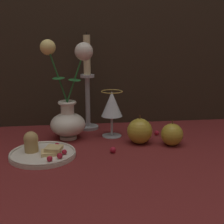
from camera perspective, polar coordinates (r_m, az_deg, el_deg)
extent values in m
plane|color=maroon|center=(1.02, -3.22, -5.83)|extent=(2.40, 2.40, 0.00)
cylinder|color=silver|center=(1.08, -7.99, -4.56)|extent=(0.06, 0.06, 0.01)
ellipsoid|color=silver|center=(1.06, -8.07, -2.26)|extent=(0.12, 0.12, 0.08)
cylinder|color=silver|center=(1.05, -8.16, 0.45)|extent=(0.04, 0.04, 0.05)
torus|color=silver|center=(1.05, -8.21, 1.71)|extent=(0.06, 0.06, 0.01)
cylinder|color=#23662D|center=(1.04, -9.91, 6.60)|extent=(0.06, 0.02, 0.18)
ellipsoid|color=#23662D|center=(1.04, -9.74, 6.11)|extent=(0.05, 0.08, 0.00)
sphere|color=#EFD67A|center=(1.04, -11.66, 11.52)|extent=(0.05, 0.05, 0.05)
cylinder|color=#23662D|center=(1.04, -6.71, 6.31)|extent=(0.06, 0.01, 0.17)
ellipsoid|color=#23662D|center=(1.04, -6.86, 5.84)|extent=(0.06, 0.08, 0.00)
sphere|color=silver|center=(1.03, -5.17, 10.96)|extent=(0.06, 0.06, 0.06)
cylinder|color=silver|center=(0.93, -12.54, -7.66)|extent=(0.19, 0.19, 0.01)
torus|color=silver|center=(0.93, -12.57, -7.20)|extent=(0.19, 0.19, 0.01)
cylinder|color=tan|center=(0.95, -14.55, -5.87)|extent=(0.04, 0.04, 0.04)
sphere|color=tan|center=(0.94, -14.62, -4.72)|extent=(0.04, 0.04, 0.04)
cube|color=#DBBC7A|center=(0.92, -11.43, -7.27)|extent=(0.05, 0.05, 0.01)
cube|color=#DBBC7A|center=(0.92, -10.59, -6.56)|extent=(0.06, 0.06, 0.01)
sphere|color=#AD192D|center=(0.87, -11.34, -8.38)|extent=(0.02, 0.02, 0.02)
sphere|color=#AD192D|center=(0.88, -9.52, -7.92)|extent=(0.02, 0.02, 0.02)
sphere|color=#AD192D|center=(0.91, -8.71, -7.24)|extent=(0.01, 0.01, 0.01)
sphere|color=#AD192D|center=(0.94, -9.78, -6.46)|extent=(0.02, 0.02, 0.02)
sphere|color=#AD192D|center=(0.97, -10.02, -6.01)|extent=(0.02, 0.02, 0.02)
cylinder|color=silver|center=(1.09, -0.03, -4.29)|extent=(0.07, 0.07, 0.00)
cylinder|color=silver|center=(1.08, -0.03, -2.48)|extent=(0.01, 0.01, 0.07)
cone|color=silver|center=(1.07, -0.03, 1.50)|extent=(0.07, 0.07, 0.09)
cone|color=maroon|center=(1.07, -0.03, 0.83)|extent=(0.06, 0.06, 0.06)
torus|color=gold|center=(1.06, -0.03, 3.78)|extent=(0.07, 0.07, 0.00)
cylinder|color=#A3A3A8|center=(1.19, -4.37, -2.77)|extent=(0.08, 0.08, 0.01)
cylinder|color=#A3A3A8|center=(1.16, -4.46, 1.83)|extent=(0.02, 0.02, 0.18)
cylinder|color=#A3A3A8|center=(1.15, -4.55, 6.59)|extent=(0.05, 0.05, 0.01)
cylinder|color=beige|center=(1.14, -4.62, 10.36)|extent=(0.03, 0.03, 0.14)
cylinder|color=black|center=(1.14, -4.69, 14.16)|extent=(0.00, 0.00, 0.01)
sphere|color=#B2932D|center=(1.01, 5.08, -3.49)|extent=(0.08, 0.08, 0.08)
cylinder|color=#4C3319|center=(1.00, 5.14, -0.91)|extent=(0.00, 0.00, 0.01)
sphere|color=#B2932D|center=(1.01, 10.91, -4.07)|extent=(0.07, 0.07, 0.07)
cylinder|color=#4C3319|center=(1.00, 11.02, -1.81)|extent=(0.00, 0.00, 0.01)
sphere|color=#AD192D|center=(1.11, 8.15, -3.79)|extent=(0.02, 0.02, 0.02)
sphere|color=#AD192D|center=(0.94, 0.17, -6.95)|extent=(0.02, 0.02, 0.02)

